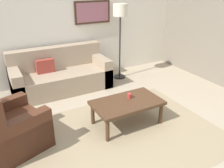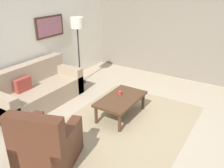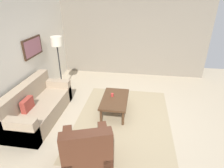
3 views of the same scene
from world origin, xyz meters
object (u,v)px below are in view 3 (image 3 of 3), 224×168
Objects in this scene: armchair_leather at (87,154)px; framed_artwork at (33,47)px; couch_main at (36,107)px; cup at (112,95)px; coffee_table at (115,100)px; lamp_standing at (57,47)px.

armchair_leather is 1.19× the size of framed_artwork.
cup is at bearing -70.73° from couch_main.
framed_artwork reaches higher than cup.
framed_artwork is at bearing 78.52° from coffee_table.
armchair_leather is 3.29m from lamp_standing.
lamp_standing is 2.00× the size of framed_artwork.
coffee_table is 0.15m from cup.
lamp_standing is (2.68, 1.55, 1.10)m from armchair_leather.
cup is 0.05× the size of lamp_standing.
framed_artwork reaches higher than coffee_table.
framed_artwork is (0.37, 2.18, 1.06)m from cup.
framed_artwork is (2.23, 2.03, 1.20)m from armchair_leather.
cup reaches higher than coffee_table.
coffee_table is at bearing -74.10° from couch_main.
cup is 2.45m from framed_artwork.
lamp_standing is at bearing -46.61° from framed_artwork.
cup is at bearing -115.56° from lamp_standing.
framed_artwork is at bearing 80.45° from cup.
cup is (1.86, -0.16, 0.14)m from armchair_leather.
cup is at bearing 41.03° from coffee_table.
armchair_leather is 12.27× the size of cup.
lamp_standing reaches higher than cup.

